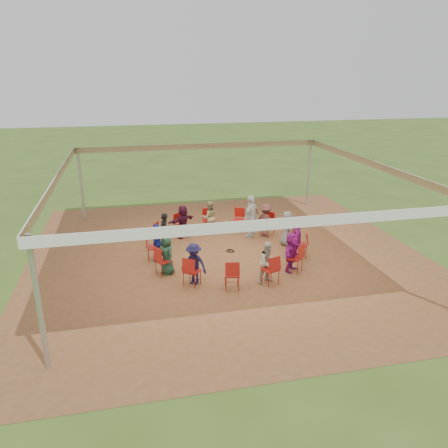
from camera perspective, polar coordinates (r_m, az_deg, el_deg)
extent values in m
plane|color=#39581B|center=(14.83, 0.41, -4.08)|extent=(80.00, 80.00, 0.00)
plane|color=brown|center=(14.83, 0.41, -4.06)|extent=(13.00, 13.00, 0.00)
cylinder|color=#B2B2B7|center=(9.55, -23.03, -9.66)|extent=(0.12, 0.12, 3.00)
cylinder|color=#B2B2B7|center=(18.88, -18.17, 4.88)|extent=(0.12, 0.12, 3.00)
cylinder|color=#B2B2B7|center=(20.45, 11.05, 6.52)|extent=(0.12, 0.12, 3.00)
plane|color=silver|center=(13.92, 0.44, 7.33)|extent=(10.30, 10.30, 0.00)
cube|color=white|center=(9.18, 7.70, 0.07)|extent=(10.30, 0.03, 0.24)
cube|color=white|center=(18.91, -3.14, 10.10)|extent=(10.30, 0.03, 0.24)
cube|color=white|center=(13.76, -21.05, 5.40)|extent=(0.03, 10.30, 0.24)
cube|color=white|center=(15.90, 18.99, 7.35)|extent=(0.03, 10.30, 0.24)
imported|color=#981680|center=(14.64, 9.53, -2.01)|extent=(0.57, 0.81, 1.25)
imported|color=slate|center=(15.62, 8.22, -0.57)|extent=(0.45, 0.67, 1.25)
imported|color=brown|center=(16.37, 5.46, 0.48)|extent=(0.82, 0.88, 1.25)
imported|color=tan|center=(16.70, -1.93, 0.93)|extent=(0.63, 0.39, 1.25)
imported|color=#421125|center=(16.23, -5.37, 0.30)|extent=(1.22, 0.98, 1.25)
imported|color=black|center=(15.41, -7.85, -0.84)|extent=(0.49, 0.55, 1.25)
imported|color=#1928A1|center=(14.39, -8.74, -2.35)|extent=(0.41, 0.75, 1.25)
imported|color=#204532|center=(13.40, -7.48, -3.95)|extent=(0.57, 0.70, 1.25)
imported|color=#19153B|center=(12.68, -3.96, -5.22)|extent=(0.89, 0.81, 1.25)
imported|color=#B6B0A2|center=(12.81, 5.78, -5.01)|extent=(0.69, 0.52, 1.25)
imported|color=#981680|center=(13.62, 8.80, -3.63)|extent=(1.12, 1.13, 1.25)
imported|color=silver|center=(16.18, 3.58, 0.98)|extent=(1.02, 1.00, 1.62)
torus|color=black|center=(15.14, 0.79, -3.51)|extent=(0.33, 0.33, 0.03)
torus|color=black|center=(15.11, 0.97, -3.56)|extent=(0.26, 0.26, 0.03)
cube|color=#B7B7BC|center=(14.65, 8.66, -2.34)|extent=(0.31, 0.38, 0.02)
cube|color=#B7B7BC|center=(14.62, 9.12, -1.93)|extent=(0.16, 0.34, 0.21)
cube|color=#CCE0FF|center=(14.62, 9.09, -1.93)|extent=(0.13, 0.29, 0.18)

